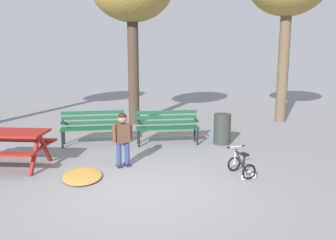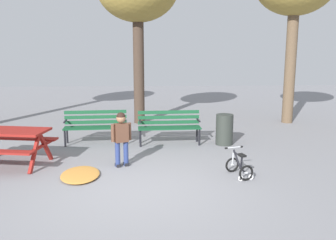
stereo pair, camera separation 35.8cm
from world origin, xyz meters
The scene contains 8 objects.
ground centered at (0.00, 0.00, 0.00)m, with size 36.00×36.00×0.00m, color gray.
picnic_table centered at (-2.84, 1.51, 0.59)m, with size 2.00×1.62×0.79m.
park_bench_far_left centered at (-1.19, 3.25, 0.51)m, with size 1.63×0.57×0.85m.
park_bench_left centered at (0.71, 3.14, 0.51)m, with size 1.62×0.54×0.85m.
child_standing centered at (-0.37, 1.32, 0.68)m, with size 0.41×0.26×1.15m.
kids_bicycle centered at (1.94, 0.58, 0.20)m, with size 0.49×0.62×0.54m.
leaf_pile centered at (-1.13, 0.72, 0.04)m, with size 1.06×0.74×0.07m, color #C68438.
trash_bin centered at (2.12, 2.99, 0.39)m, with size 0.44×0.44×0.78m, color #2D332D.
Camera 1 is at (-0.09, -6.12, 2.44)m, focal length 39.37 mm.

